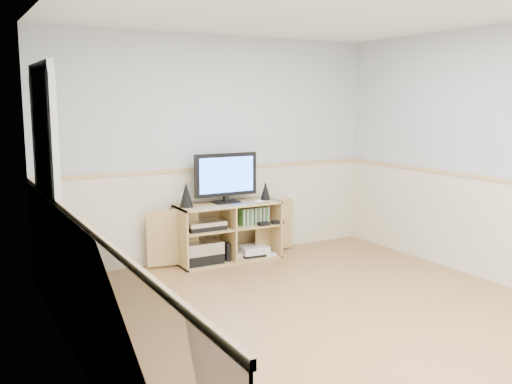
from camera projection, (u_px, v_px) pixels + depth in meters
room at (321, 171)px, 4.57m from camera, size 4.04×4.54×2.54m
media_cabinet at (226, 231)px, 6.42m from camera, size 1.82×0.44×0.65m
monitor at (226, 176)px, 6.32m from camera, size 0.74×0.18×0.56m
speaker_left at (186, 195)px, 6.08m from camera, size 0.15×0.15×0.27m
speaker_right at (265, 190)px, 6.56m from camera, size 0.12×0.12×0.21m
keyboard at (244, 204)px, 6.26m from camera, size 0.30×0.14×0.01m
mouse at (259, 201)px, 6.35m from camera, size 0.11×0.10×0.04m
av_components at (203, 245)px, 6.24m from camera, size 0.51×0.31×0.47m
game_consoles at (252, 251)px, 6.55m from camera, size 0.45×0.30×0.11m
game_cases at (253, 216)px, 6.48m from camera, size 0.34×0.13×0.19m
wall_outlet at (290, 198)px, 6.99m from camera, size 0.12×0.03×0.12m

